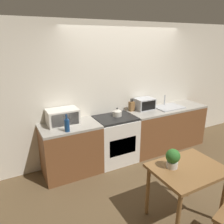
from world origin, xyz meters
The scene contains 13 objects.
ground_plane centered at (0.00, 0.00, 0.00)m, with size 16.00×16.00×0.00m, color brown.
wall_back centered at (0.00, 1.20, 1.30)m, with size 10.00×0.06×2.60m.
counter_left_run centered at (-1.25, 0.86, 0.45)m, with size 0.99×0.62×0.90m.
counter_right_run centered at (0.87, 0.86, 0.45)m, with size 1.75×0.62×0.90m.
stove_range centered at (-0.38, 0.86, 0.45)m, with size 0.76×0.62×0.90m.
kettle centered at (-0.31, 0.91, 0.97)m, with size 0.17×0.17×0.17m.
microwave centered at (-1.33, 0.98, 1.03)m, with size 0.52×0.34×0.26m.
bottle centered at (-1.36, 0.64, 1.01)m, with size 0.08×0.08×0.28m.
knife_block centered at (0.10, 1.04, 1.00)m, with size 0.10×0.09×0.26m.
toaster_oven centered at (0.39, 1.00, 1.02)m, with size 0.38×0.29×0.23m.
sink_basin centered at (0.92, 0.87, 0.91)m, with size 0.59×0.42×0.24m.
dining_table centered at (-0.28, -0.85, 0.66)m, with size 0.89×0.68×0.77m.
potted_plant centered at (-0.45, -0.75, 0.90)m, with size 0.18×0.18×0.25m.
Camera 1 is at (-2.21, -2.49, 2.28)m, focal length 35.00 mm.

